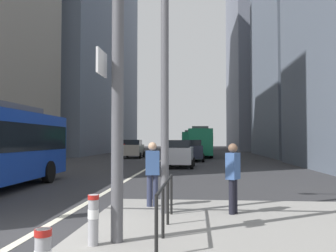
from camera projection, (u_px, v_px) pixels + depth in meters
ground_plane at (152, 166)px, 27.12m from camera, size 160.00×160.00×0.00m
lane_centre_line at (164, 159)px, 37.08m from camera, size 0.20×80.00×0.01m
office_tower_left_mid at (62, 0)px, 51.64m from camera, size 12.98×21.84×44.21m
office_tower_left_far at (103, 62)px, 74.09m from camera, size 11.51×16.70×36.04m
office_tower_right_far at (266, 31)px, 71.08m from camera, size 13.76×25.68×47.07m
city_bus_red_receding at (200, 141)px, 41.96m from camera, size 2.80×11.76×3.40m
city_bus_red_distant at (191, 140)px, 58.30m from camera, size 2.74×10.59×3.40m
car_oncoming_mid at (124, 147)px, 47.93m from camera, size 2.14×4.21×1.94m
car_receding_near at (193, 150)px, 32.89m from camera, size 2.05×4.40×1.94m
car_receding_far at (180, 153)px, 25.46m from camera, size 2.12×4.18×1.94m
car_oncoming_far at (134, 149)px, 38.50m from camera, size 2.14×4.40×1.94m
traffic_signal_gantry at (5, 26)px, 6.74m from camera, size 6.42×0.65×6.00m
street_lamp_post at (165, 10)px, 9.15m from camera, size 5.50×0.32×8.00m
bollard_right at (93, 217)px, 6.24m from camera, size 0.20×0.20×0.87m
pedestrian_railing at (166, 196)px, 7.23m from camera, size 0.06×3.28×0.98m
pedestrian_waiting at (233, 174)px, 8.91m from camera, size 0.39×0.45×1.74m
pedestrian_walking at (152, 170)px, 9.88m from camera, size 0.41×0.29×1.76m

